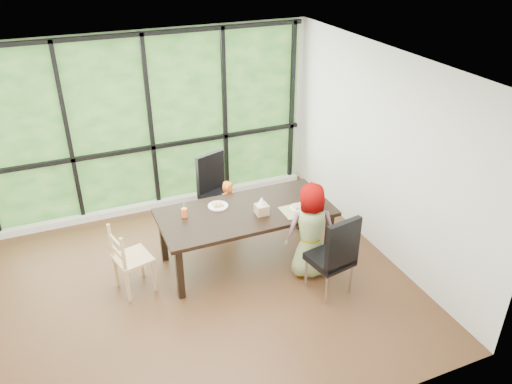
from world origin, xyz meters
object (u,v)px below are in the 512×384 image
child_older (312,230)px  plate_far (218,206)px  white_mug (313,191)px  orange_cup (184,213)px  chair_window_leather (219,192)px  plate_near (298,208)px  child_toddler (230,210)px  chair_interior_leather (330,253)px  tissue_box (262,209)px  green_cup (318,204)px  dining_table (246,235)px  chair_end_beech (133,258)px

child_older → plate_far: (-0.94, 0.81, 0.13)m
child_older → white_mug: size_ratio=14.20×
child_older → plate_far: 1.25m
orange_cup → white_mug: size_ratio=1.31×
chair_window_leather → plate_near: chair_window_leather is taller
child_toddler → plate_far: (-0.29, -0.38, 0.33)m
plate_far → chair_interior_leather: bearing=-51.3°
plate_near → tissue_box: 0.49m
green_cup → plate_near: bearing=157.8°
child_older → chair_window_leather: bearing=-51.5°
dining_table → chair_interior_leather: size_ratio=2.04×
chair_end_beech → white_mug: bearing=-101.5°
dining_table → white_mug: white_mug is taller
dining_table → tissue_box: bearing=-43.4°
child_older → tissue_box: child_older is taller
orange_cup → plate_far: bearing=9.5°
dining_table → tissue_box: (0.16, -0.15, 0.44)m
child_toddler → green_cup: green_cup is taller
chair_interior_leather → plate_far: bearing=-61.3°
orange_cup → child_toddler: bearing=31.1°
plate_far → green_cup: green_cup is taller
chair_interior_leather → green_cup: (0.20, 0.68, 0.27)m
tissue_box → chair_window_leather: bearing=99.4°
plate_near → white_mug: (0.37, 0.27, 0.04)m
dining_table → plate_near: bearing=-17.3°
plate_near → orange_cup: bearing=165.5°
chair_interior_leather → dining_table: bearing=-65.0°
dining_table → chair_window_leather: 0.98m
orange_cup → white_mug: (1.76, -0.09, -0.01)m
chair_end_beech → chair_window_leather: bearing=-69.2°
chair_interior_leather → child_toddler: size_ratio=1.25×
white_mug → child_toddler: bearing=151.6°
child_toddler → orange_cup: size_ratio=7.41×
plate_near → tissue_box: size_ratio=1.43×
chair_end_beech → white_mug: 2.50m
orange_cup → green_cup: green_cup is taller
dining_table → child_older: (0.65, -0.57, 0.26)m
plate_far → dining_table: bearing=-39.4°
orange_cup → tissue_box: bearing=-18.7°
child_toddler → white_mug: bearing=-41.6°
chair_window_leather → plate_near: size_ratio=4.99×
chair_window_leather → orange_cup: chair_window_leather is taller
tissue_box → plate_near: bearing=-6.1°
plate_far → plate_near: (0.93, -0.44, -0.00)m
orange_cup → white_mug: bearing=-2.9°
chair_interior_leather → green_cup: chair_interior_leather is taller
tissue_box → white_mug: bearing=14.4°
dining_table → orange_cup: bearing=168.0°
green_cup → plate_far: bearing=155.4°
tissue_box → child_toddler: bearing=101.6°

